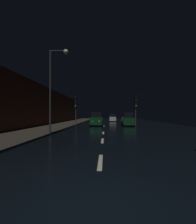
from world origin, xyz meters
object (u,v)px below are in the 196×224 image
object	(u,v)px
traffic_light_far_right	(136,104)
streetlamp_overhead	(55,79)
car_parked_right_far	(128,120)
car_distant_taillights	(113,118)
traffic_light_far_left	(76,104)
car_approaching_headlights	(96,119)

from	to	relation	value
traffic_light_far_right	streetlamp_overhead	size ratio (longest dim) A/B	0.60
car_parked_right_far	streetlamp_overhead	bearing A→B (deg)	146.37
streetlamp_overhead	car_distant_taillights	xyz separation A→B (m)	(6.29, 28.50, -4.13)
traffic_light_far_right	car_parked_right_far	world-z (taller)	traffic_light_far_right
traffic_light_far_left	car_approaching_headlights	distance (m)	4.12
car_distant_taillights	car_parked_right_far	distance (m)	16.57
traffic_light_far_left	streetlamp_overhead	world-z (taller)	streetlamp_overhead
traffic_light_far_left	car_parked_right_far	world-z (taller)	traffic_light_far_left
car_approaching_headlights	traffic_light_far_left	bearing A→B (deg)	-94.78
traffic_light_far_left	car_parked_right_far	bearing A→B (deg)	94.88
traffic_light_far_right	car_approaching_headlights	distance (m)	6.65
traffic_light_far_right	car_approaching_headlights	size ratio (longest dim) A/B	1.06
traffic_light_far_right	traffic_light_far_left	world-z (taller)	traffic_light_far_left
traffic_light_far_left	streetlamp_overhead	bearing A→B (deg)	9.40
streetlamp_overhead	car_distant_taillights	distance (m)	29.48
streetlamp_overhead	traffic_light_far_left	bearing A→B (deg)	91.12
traffic_light_far_left	car_approaching_headlights	size ratio (longest dim) A/B	1.09
traffic_light_far_left	streetlamp_overhead	distance (m)	12.61
traffic_light_far_left	car_approaching_headlights	world-z (taller)	traffic_light_far_left
car_approaching_headlights	streetlamp_overhead	bearing A→B (deg)	-14.19
car_distant_taillights	car_parked_right_far	size ratio (longest dim) A/B	0.91
car_approaching_headlights	car_distant_taillights	size ratio (longest dim) A/B	1.15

